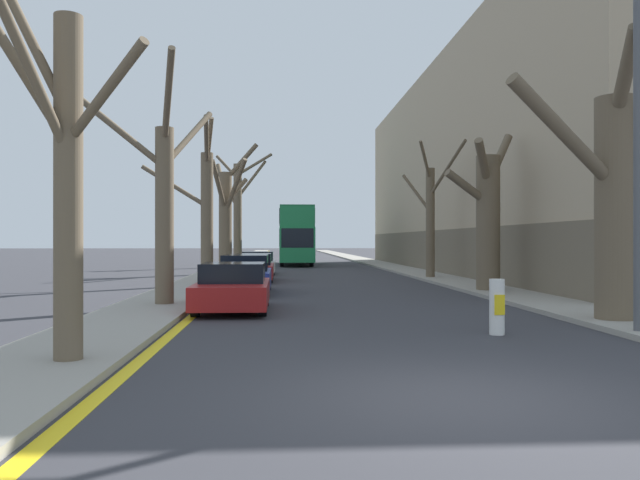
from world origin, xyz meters
TOP-DOWN VIEW (x-y plane):
  - ground_plane at (0.00, 0.00)m, footprint 300.00×300.00m
  - sidewalk_left at (-5.57, 50.00)m, footprint 2.26×120.00m
  - sidewalk_right at (5.57, 50.00)m, footprint 2.26×120.00m
  - building_facade_right at (11.69, 29.74)m, footprint 10.08×41.44m
  - kerb_line_stripe at (-4.26, 50.00)m, footprint 0.24×120.00m
  - street_tree_left_0 at (-5.26, 2.04)m, footprint 2.88×2.15m
  - street_tree_left_1 at (-5.33, 10.30)m, footprint 3.37×4.62m
  - street_tree_left_2 at (-5.25, 19.07)m, footprint 3.15×2.39m
  - street_tree_left_3 at (-5.14, 27.94)m, footprint 2.57×3.93m
  - street_tree_left_4 at (-5.09, 37.26)m, footprint 4.08×1.61m
  - street_tree_right_0 at (5.32, 6.13)m, footprint 5.39×2.56m
  - street_tree_right_1 at (5.24, 14.56)m, footprint 2.87×2.15m
  - street_tree_right_2 at (5.09, 22.33)m, footprint 2.27×3.58m
  - double_decker_bus at (-0.95, 41.00)m, footprint 2.51×10.79m
  - parked_car_0 at (-3.36, 9.47)m, footprint 1.87×3.96m
  - parked_car_1 at (-3.36, 15.15)m, footprint 1.80×4.53m
  - parked_car_2 at (-3.36, 21.71)m, footprint 1.83×4.43m
  - parked_car_3 at (-3.36, 27.42)m, footprint 1.87×4.13m
  - lamp_post at (4.68, 4.43)m, footprint 1.40×0.20m
  - traffic_bollard at (2.17, 4.90)m, footprint 0.30×0.31m

SIDE VIEW (x-z plane):
  - ground_plane at x=0.00m, z-range 0.00..0.00m
  - kerb_line_stripe at x=-4.26m, z-range 0.00..0.01m
  - sidewalk_left at x=-5.57m, z-range 0.00..0.12m
  - sidewalk_right at x=5.57m, z-range 0.00..0.12m
  - traffic_bollard at x=2.17m, z-range 0.00..1.10m
  - parked_car_3 at x=-3.36m, z-range -0.02..1.24m
  - parked_car_0 at x=-3.36m, z-range -0.02..1.24m
  - parked_car_2 at x=-3.36m, z-range -0.02..1.24m
  - parked_car_1 at x=-3.36m, z-range -0.03..1.32m
  - double_decker_bus at x=-0.95m, z-range 0.29..4.65m
  - street_tree_right_1 at x=5.24m, z-range -0.18..5.57m
  - street_tree_right_0 at x=5.32m, z-range -0.12..6.03m
  - street_tree_left_1 at x=-5.33m, z-range -0.31..6.24m
  - street_tree_left_0 at x=-5.26m, z-range -0.04..5.99m
  - street_tree_right_2 at x=5.09m, z-range -0.21..6.30m
  - street_tree_left_2 at x=-5.25m, z-range -0.28..6.54m
  - street_tree_left_3 at x=-5.14m, z-range -0.30..7.08m
  - street_tree_left_4 at x=-5.09m, z-range -0.02..8.22m
  - lamp_post at x=4.68m, z-range 0.46..8.31m
  - building_facade_right at x=11.69m, z-range -0.01..12.26m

